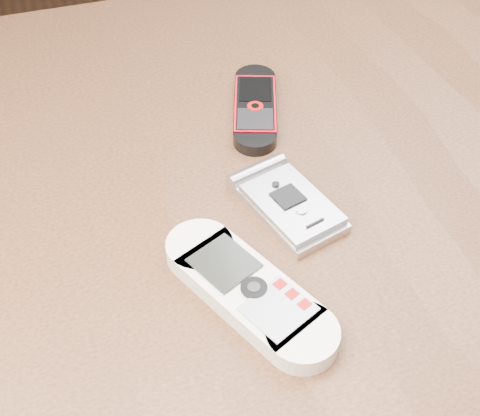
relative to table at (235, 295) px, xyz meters
name	(u,v)px	position (x,y,z in m)	size (l,w,h in m)	color
table	(235,295)	(0.00, 0.00, 0.00)	(1.20, 0.80, 0.75)	black
nokia_white	(248,290)	(-0.01, -0.08, 0.11)	(0.05, 0.16, 0.02)	white
nokia_black_red	(255,107)	(0.06, 0.13, 0.11)	(0.04, 0.13, 0.01)	black
motorola_razr	(290,205)	(0.05, -0.01, 0.11)	(0.06, 0.11, 0.02)	#B5B5B9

